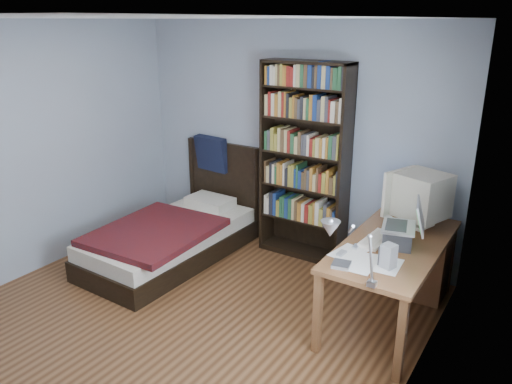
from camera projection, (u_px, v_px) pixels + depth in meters
room at (159, 192)px, 3.79m from camera, size 4.20×4.24×2.50m
desk at (406, 257)px, 4.61m from camera, size 0.75×1.59×0.73m
crt_monitor at (419, 196)px, 4.43m from camera, size 0.55×0.51×0.50m
laptop at (400, 233)px, 4.06m from camera, size 0.41×0.40×0.42m
desk_lamp at (338, 235)px, 3.08m from camera, size 0.24×0.52×0.62m
keyboard at (376, 240)px, 4.18m from camera, size 0.19×0.42×0.04m
speaker at (388, 256)px, 3.70m from camera, size 0.12×0.12×0.19m
soda_can at (388, 223)px, 4.39m from camera, size 0.07×0.07×0.12m
mouse at (398, 230)px, 4.35m from camera, size 0.07×0.12×0.04m
phone_silver at (356, 247)px, 4.06m from camera, size 0.05×0.09×0.02m
phone_grey at (341, 253)px, 3.94m from camera, size 0.05×0.10×0.02m
external_drive at (341, 265)px, 3.75m from camera, size 0.15×0.15×0.03m
bookshelf at (304, 163)px, 5.27m from camera, size 0.95×0.30×2.11m
bed at (175, 234)px, 5.49m from camera, size 1.09×2.07×1.16m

